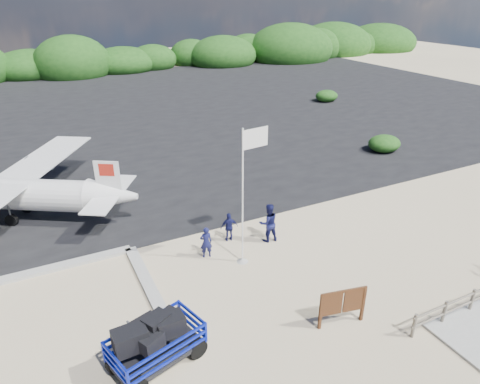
% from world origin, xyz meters
% --- Properties ---
extents(ground, '(160.00, 160.00, 0.00)m').
position_xyz_m(ground, '(0.00, 0.00, 0.00)').
color(ground, beige).
extents(asphalt_apron, '(90.00, 50.00, 0.04)m').
position_xyz_m(asphalt_apron, '(0.00, 30.00, 0.00)').
color(asphalt_apron, '#B2B2B2').
rests_on(asphalt_apron, ground).
extents(lagoon, '(9.00, 7.00, 0.40)m').
position_xyz_m(lagoon, '(-9.00, 1.50, 0.00)').
color(lagoon, '#B2B2B2').
rests_on(lagoon, ground).
extents(vegetation_band, '(124.00, 8.00, 4.40)m').
position_xyz_m(vegetation_band, '(0.00, 55.00, 0.00)').
color(vegetation_band, '#B2B2B2').
rests_on(vegetation_band, ground).
extents(fence, '(6.40, 2.00, 1.10)m').
position_xyz_m(fence, '(6.00, -5.00, 0.00)').
color(fence, '#B2B2B2').
rests_on(fence, ground).
extents(baggage_cart, '(3.56, 2.62, 1.59)m').
position_xyz_m(baggage_cart, '(-5.32, -2.13, 0.00)').
color(baggage_cart, '#0B1BAB').
rests_on(baggage_cart, ground).
extents(flagpole, '(1.30, 0.67, 6.21)m').
position_xyz_m(flagpole, '(-0.22, 1.81, 0.00)').
color(flagpole, white).
rests_on(flagpole, ground).
extents(signboard, '(1.90, 0.56, 1.56)m').
position_xyz_m(signboard, '(1.16, -3.35, 0.00)').
color(signboard, '#522E17').
rests_on(signboard, ground).
extents(crew_a, '(0.61, 0.46, 1.52)m').
position_xyz_m(crew_a, '(-1.50, 2.91, 0.76)').
color(crew_a, '#131649').
rests_on(crew_a, ground).
extents(crew_b, '(1.04, 0.86, 1.95)m').
position_xyz_m(crew_b, '(1.72, 2.86, 0.98)').
color(crew_b, '#131649').
rests_on(crew_b, ground).
extents(crew_c, '(0.91, 0.50, 1.47)m').
position_xyz_m(crew_c, '(0.04, 3.72, 0.73)').
color(crew_c, '#131649').
rests_on(crew_c, ground).
extents(aircraft_large, '(20.20, 20.20, 4.40)m').
position_xyz_m(aircraft_large, '(14.31, 21.14, 0.00)').
color(aircraft_large, '#B2B2B2').
rests_on(aircraft_large, ground).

